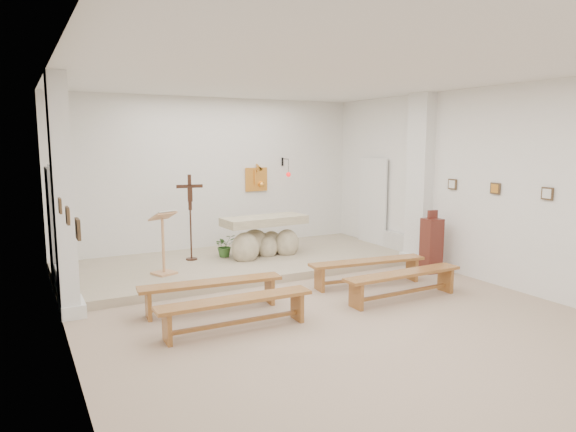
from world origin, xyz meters
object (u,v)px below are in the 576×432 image
altar (264,239)px  bench_left_second (236,306)px  donation_pedestal (431,245)px  bench_right_second (403,279)px  crucifix_stand (190,211)px  bench_right_front (367,266)px  lectern (164,243)px  bench_left_front (212,289)px

altar → bench_left_second: 3.92m
donation_pedestal → bench_right_second: (-1.64, -1.10, -0.20)m
crucifix_stand → bench_right_second: size_ratio=0.80×
donation_pedestal → bench_right_front: donation_pedestal is taller
lectern → donation_pedestal: 5.08m
donation_pedestal → bench_right_second: 1.99m
lectern → bench_right_front: size_ratio=0.54×
bench_right_front → bench_right_second: size_ratio=1.01×
lectern → bench_left_second: size_ratio=0.54×
bench_left_front → bench_left_second: bearing=-84.5°
bench_right_front → bench_right_second: same height
bench_left_second → bench_right_second: same height
altar → bench_left_second: size_ratio=0.83×
lectern → bench_left_front: lectern is taller
bench_right_front → donation_pedestal: bearing=12.4°
crucifix_stand → bench_right_front: crucifix_stand is taller
bench_left_second → crucifix_stand: bearing=82.6°
crucifix_stand → bench_left_second: (-0.57, -3.72, -0.81)m
bench_left_front → bench_left_second: (0.00, -0.95, 0.00)m
altar → lectern: lectern is taller
donation_pedestal → bench_left_front: donation_pedestal is taller
crucifix_stand → altar: bearing=-5.5°
lectern → bench_left_front: (0.22, -1.89, -0.39)m
lectern → donation_pedestal: (4.77, -1.74, -0.19)m
crucifix_stand → bench_right_second: bearing=-49.2°
lectern → bench_left_front: size_ratio=0.54×
bench_left_second → bench_right_second: 2.91m
lectern → bench_right_second: lectern is taller
crucifix_stand → lectern: bearing=-123.2°
donation_pedestal → bench_right_front: bearing=-169.9°
crucifix_stand → bench_right_front: 3.72m
altar → bench_left_second: bearing=-124.7°
altar → bench_left_front: size_ratio=0.83×
bench_left_front → bench_right_front: 2.91m
altar → bench_right_second: (0.89, -3.36, -0.16)m
lectern → donation_pedestal: bearing=-41.4°
bench_right_front → bench_right_second: 0.95m
bench_right_second → crucifix_stand: bearing=121.7°
bench_right_second → bench_right_front: bearing=89.5°
crucifix_stand → donation_pedestal: 4.81m
bench_left_front → bench_right_front: size_ratio=1.00×
lectern → donation_pedestal: size_ratio=0.96×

